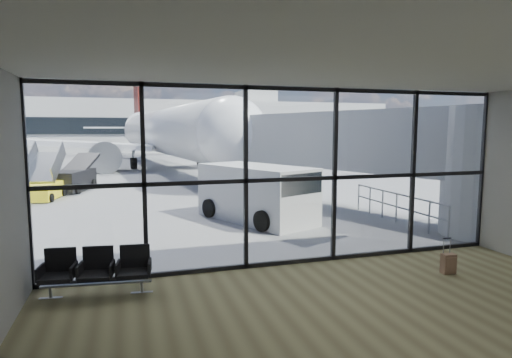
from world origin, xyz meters
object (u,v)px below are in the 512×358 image
seating_row (97,268)px  belt_loader (72,179)px  suitcase (449,264)px  mobile_stairs (41,188)px  service_van (258,193)px  airliner (165,132)px

seating_row → belt_loader: (-2.26, 16.68, 0.14)m
suitcase → belt_loader: size_ratio=0.19×
seating_row → mobile_stairs: (-3.42, 13.98, -0.00)m
service_van → belt_loader: service_van is taller
seating_row → service_van: (5.41, 6.00, 0.53)m
airliner → mobile_stairs: (-7.69, -17.25, -2.66)m
airliner → service_van: size_ratio=7.79×
seating_row → mobile_stairs: 14.39m
seating_row → suitcase: 8.04m
belt_loader → airliner: bearing=83.4°
suitcase → service_van: size_ratio=0.17×
belt_loader → mobile_stairs: mobile_stairs is taller
mobile_stairs → airliner: bearing=75.0°
seating_row → belt_loader: 16.84m
service_van → belt_loader: size_ratio=1.13×
suitcase → airliner: (-3.69, 32.39, 2.94)m
suitcase → airliner: 32.73m
belt_loader → mobile_stairs: 2.94m
service_van → belt_loader: 13.16m
airliner → belt_loader: (-6.53, -14.55, -2.52)m
airliner → service_van: (1.15, -25.23, -2.13)m
service_van → mobile_stairs: size_ratio=1.53×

